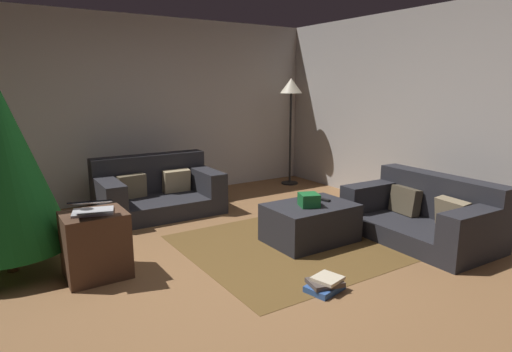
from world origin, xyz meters
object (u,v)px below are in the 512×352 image
(couch_left, at_px, (156,191))
(laptop, at_px, (92,208))
(christmas_tree, at_px, (0,160))
(book_stack, at_px, (325,284))
(ottoman, at_px, (310,223))
(gift_box, at_px, (309,200))
(corner_lamp, at_px, (291,94))
(side_table, at_px, (96,245))
(tv_remote, at_px, (323,200))
(couch_right, at_px, (425,215))

(couch_left, relative_size, laptop, 3.31)
(christmas_tree, xyz_separation_m, book_stack, (2.11, -1.82, -0.96))
(ottoman, height_order, gift_box, gift_box)
(gift_box, bearing_deg, corner_lamp, 56.71)
(gift_box, xyz_separation_m, book_stack, (-0.57, -0.90, -0.42))
(side_table, bearing_deg, ottoman, -9.12)
(couch_left, distance_m, laptop, 2.04)
(book_stack, bearing_deg, side_table, 139.14)
(christmas_tree, bearing_deg, laptop, -44.09)
(gift_box, distance_m, tv_remote, 0.29)
(couch_left, relative_size, ottoman, 1.68)
(laptop, relative_size, corner_lamp, 0.26)
(couch_left, height_order, tv_remote, couch_left)
(gift_box, distance_m, christmas_tree, 2.88)
(couch_left, relative_size, tv_remote, 9.59)
(corner_lamp, bearing_deg, couch_right, -97.31)
(christmas_tree, distance_m, book_stack, 2.95)
(side_table, height_order, laptop, laptop)
(couch_right, height_order, gift_box, couch_right)
(gift_box, bearing_deg, couch_right, -26.13)
(couch_left, xyz_separation_m, book_stack, (0.36, -2.89, -0.22))
(side_table, bearing_deg, couch_left, 54.77)
(ottoman, height_order, tv_remote, tv_remote)
(couch_left, height_order, gift_box, couch_left)
(side_table, distance_m, book_stack, 1.99)
(couch_left, xyz_separation_m, christmas_tree, (-1.75, -1.07, 0.74))
(couch_right, xyz_separation_m, ottoman, (-1.10, 0.61, -0.06))
(couch_left, bearing_deg, christmas_tree, 32.39)
(christmas_tree, bearing_deg, side_table, -40.50)
(ottoman, relative_size, tv_remote, 5.70)
(tv_remote, xyz_separation_m, side_table, (-2.34, 0.30, -0.13))
(couch_left, xyz_separation_m, gift_box, (0.93, -1.98, 0.20))
(christmas_tree, bearing_deg, book_stack, -40.76)
(couch_left, relative_size, gift_box, 7.79)
(christmas_tree, xyz_separation_m, laptop, (0.60, -0.58, -0.38))
(gift_box, height_order, laptop, laptop)
(tv_remote, xyz_separation_m, christmas_tree, (-2.95, 0.83, 0.60))
(gift_box, bearing_deg, tv_remote, 17.49)
(couch_left, xyz_separation_m, side_table, (-1.13, -1.60, 0.01))
(couch_right, height_order, book_stack, couch_right)
(laptop, bearing_deg, couch_right, -15.53)
(gift_box, xyz_separation_m, christmas_tree, (-2.68, 0.91, 0.54))
(christmas_tree, relative_size, book_stack, 5.62)
(ottoman, bearing_deg, corner_lamp, 57.29)
(corner_lamp, bearing_deg, christmas_tree, -161.37)
(gift_box, height_order, christmas_tree, christmas_tree)
(tv_remote, distance_m, side_table, 2.36)
(couch_left, relative_size, book_stack, 4.55)
(side_table, xyz_separation_m, book_stack, (1.49, -1.29, -0.23))
(corner_lamp, bearing_deg, laptop, -150.96)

